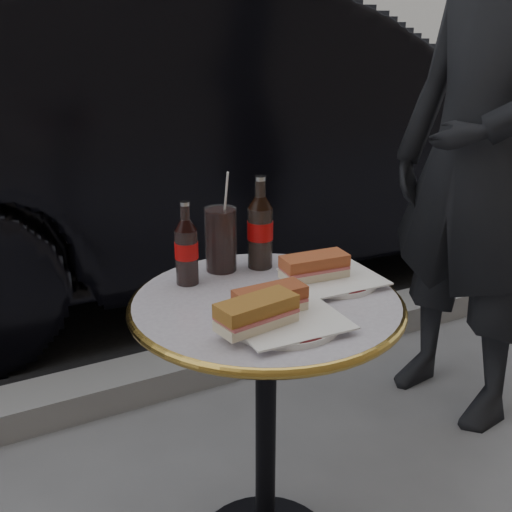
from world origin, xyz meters
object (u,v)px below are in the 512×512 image
cola_glass (221,239)px  pedestrian (481,162)px  cola_bottle_left (186,243)px  parked_car (229,133)px  cola_bottle_right (260,222)px  plate_left (283,321)px  plate_right (333,279)px  bistro_table (266,436)px

cola_glass → pedestrian: bearing=5.8°
cola_bottle_left → parked_car: size_ratio=0.04×
cola_bottle_right → parked_car: bearing=66.5°
cola_bottle_left → parked_car: parked_car is taller
plate_left → plate_right: size_ratio=1.11×
plate_left → cola_bottle_left: (-0.09, 0.29, 0.09)m
plate_left → parked_car: 2.28m
cola_bottle_left → plate_right: bearing=-26.7°
plate_right → plate_left: bearing=-147.8°
cola_glass → plate_right: bearing=-43.9°
plate_right → parked_car: parked_car is taller
plate_left → plate_right: (0.22, 0.14, -0.00)m
bistro_table → parked_car: (0.86, 1.98, 0.38)m
bistro_table → cola_bottle_right: 0.52m
plate_left → pedestrian: size_ratio=0.13×
plate_left → cola_bottle_right: size_ratio=1.01×
cola_bottle_left → bistro_table: bearing=-55.2°
parked_car → plate_right: bearing=162.6°
cola_bottle_left → pedestrian: 1.09m
bistro_table → cola_bottle_left: bearing=124.8°
cola_glass → cola_bottle_left: bearing=-159.7°
pedestrian → cola_bottle_right: bearing=-89.7°
bistro_table → plate_left: (-0.03, -0.12, 0.37)m
bistro_table → plate_left: bearing=-102.7°
plate_right → cola_bottle_right: size_ratio=0.90×
cola_glass → bistro_table: bearing=-86.7°
plate_right → cola_bottle_left: (-0.31, 0.16, 0.09)m
plate_left → cola_glass: (0.02, 0.33, 0.07)m
bistro_table → cola_glass: (-0.01, 0.21, 0.45)m
plate_left → bistro_table: bearing=77.3°
bistro_table → cola_bottle_right: bearing=65.6°
cola_bottle_right → pedestrian: pedestrian is taller
parked_car → pedestrian: pedestrian is taller
plate_left → cola_bottle_right: 0.34m
cola_bottle_right → parked_car: (0.78, 1.79, -0.10)m
cola_bottle_left → cola_glass: cola_bottle_left is taller
cola_bottle_left → pedestrian: pedestrian is taller
bistro_table → plate_right: bearing=4.7°
plate_right → pedestrian: bearing=21.0°
cola_glass → pedestrian: pedestrian is taller
bistro_table → cola_bottle_left: cola_bottle_left is taller
parked_car → plate_left: bearing=158.5°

